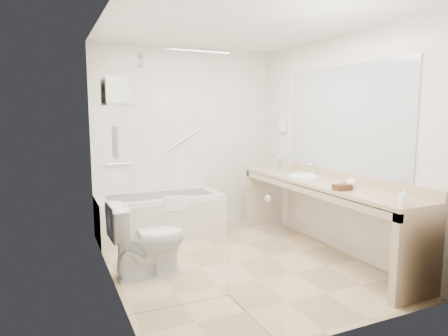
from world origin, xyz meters
name	(u,v)px	position (x,y,z in m)	size (l,w,h in m)	color
floor	(235,262)	(0.00, 0.00, 0.00)	(3.20, 3.20, 0.00)	tan
ceiling	(236,25)	(0.00, 0.00, 2.50)	(2.60, 3.20, 0.10)	silver
wall_back	(186,139)	(0.00, 1.60, 1.25)	(2.60, 0.10, 2.50)	white
wall_front	(337,167)	(0.00, -1.60, 1.25)	(2.60, 0.10, 2.50)	white
wall_left	(109,153)	(-1.30, 0.00, 1.25)	(0.10, 3.20, 2.50)	white
wall_right	(334,144)	(1.30, 0.00, 1.25)	(0.10, 3.20, 2.50)	white
bathtub	(160,216)	(-0.50, 1.24, 0.28)	(1.60, 0.73, 0.59)	silver
grab_bar_short	(119,164)	(-0.95, 1.56, 0.95)	(0.03, 0.03, 0.40)	silver
grab_bar_long	(184,139)	(-0.05, 1.56, 1.25)	(0.03, 0.03, 0.60)	silver
shower_enclosure	(215,184)	(-0.63, -0.93, 1.07)	(0.96, 0.91, 2.11)	silver
towel_shelf	(115,99)	(-1.17, 0.35, 1.75)	(0.24, 0.55, 0.81)	silver
vanity_counter	(322,199)	(1.02, -0.15, 0.64)	(0.55, 2.70, 0.95)	tan
sink	(304,178)	(1.05, 0.25, 0.82)	(0.40, 0.52, 0.14)	silver
faucet	(314,169)	(1.20, 0.25, 0.93)	(0.03, 0.03, 0.14)	silver
mirror	(343,119)	(1.29, -0.15, 1.55)	(0.02, 2.00, 1.20)	#A9AFB5
hairdryer_unit	(283,125)	(1.25, 1.05, 1.45)	(0.08, 0.10, 0.18)	white
toilet	(148,239)	(-0.95, 0.04, 0.37)	(0.42, 0.76, 0.74)	silver
amenity_basket	(342,187)	(0.87, -0.67, 0.88)	(0.17, 0.11, 0.06)	#4F311C
soap_bottle_a	(404,201)	(0.89, -1.40, 0.88)	(0.07, 0.15, 0.07)	white
soap_bottle_b	(351,183)	(1.04, -0.60, 0.90)	(0.10, 0.13, 0.10)	white
water_bottle_left	(273,163)	(0.96, 0.82, 0.95)	(0.07, 0.07, 0.22)	silver
water_bottle_mid	(289,165)	(1.04, 0.56, 0.95)	(0.07, 0.07, 0.22)	silver
water_bottle_right	(285,165)	(0.99, 0.59, 0.94)	(0.06, 0.06, 0.20)	silver
drinking_glass_near	(299,173)	(0.99, 0.26, 0.89)	(0.06, 0.06, 0.08)	silver
drinking_glass_far	(266,167)	(0.89, 0.88, 0.89)	(0.06, 0.06, 0.08)	silver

